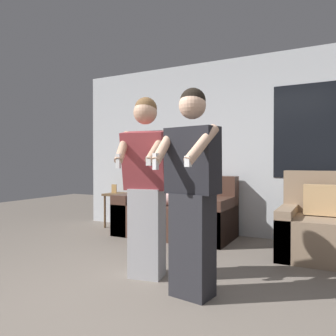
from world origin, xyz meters
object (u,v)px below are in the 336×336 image
(side_table, at_px, (120,199))
(person_right, at_px, (192,190))
(couch, at_px, (175,214))
(person_left, at_px, (146,185))
(armchair, at_px, (320,229))

(side_table, distance_m, person_right, 3.14)
(couch, distance_m, person_left, 1.91)
(side_table, relative_size, person_left, 0.42)
(couch, bearing_deg, side_table, 170.86)
(couch, height_order, person_left, person_left)
(couch, xyz_separation_m, armchair, (2.00, -0.20, -0.00))
(armchair, height_order, person_left, person_left)
(person_left, relative_size, person_right, 1.00)
(armchair, height_order, person_right, person_right)
(armchair, bearing_deg, person_right, -117.03)
(side_table, height_order, person_right, person_right)
(armchair, xyz_separation_m, side_table, (-3.16, 0.39, 0.16))
(couch, distance_m, armchair, 2.01)
(couch, height_order, armchair, armchair)
(person_left, bearing_deg, couch, 107.13)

